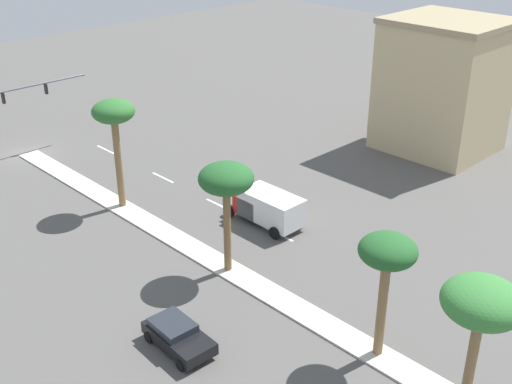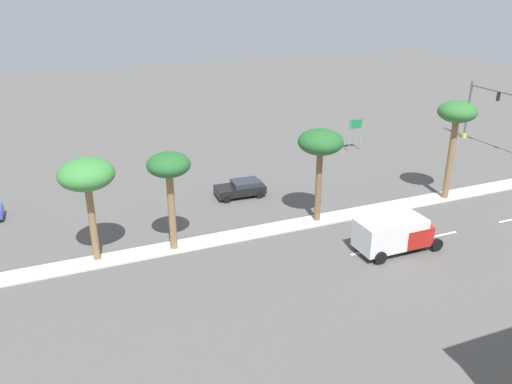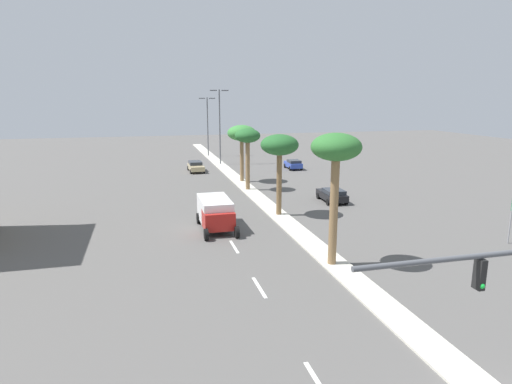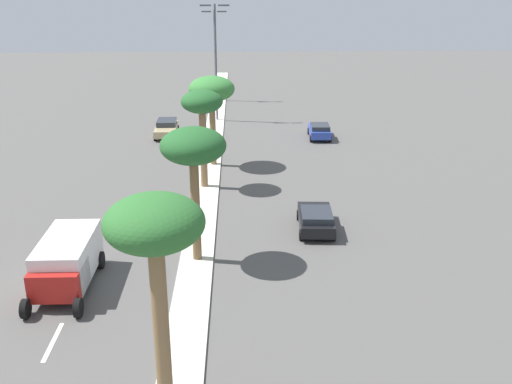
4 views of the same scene
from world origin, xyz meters
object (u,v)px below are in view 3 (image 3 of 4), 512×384
(palm_tree_left, at_px, (248,138))
(box_truck, at_px, (216,213))
(palm_tree_front, at_px, (336,154))
(sedan_tan_trailing, at_px, (196,166))
(palm_tree_center, at_px, (242,134))
(street_lamp_left, at_px, (208,122))
(sedan_black_near, at_px, (332,195))
(sedan_blue_left, at_px, (293,164))
(palm_tree_mid, at_px, (280,147))
(street_lamp_inboard, at_px, (220,122))

(palm_tree_left, distance_m, box_truck, 15.97)
(palm_tree_front, relative_size, sedan_tan_trailing, 1.82)
(palm_tree_center, distance_m, street_lamp_left, 25.44)
(sedan_tan_trailing, bearing_deg, palm_tree_front, -83.68)
(palm_tree_left, bearing_deg, sedan_black_near, -47.62)
(palm_tree_front, distance_m, sedan_blue_left, 38.49)
(palm_tree_left, relative_size, sedan_tan_trailing, 1.52)
(sedan_tan_trailing, relative_size, box_truck, 0.77)
(palm_tree_mid, height_order, sedan_black_near, palm_tree_mid)
(palm_tree_center, bearing_deg, palm_tree_left, -95.17)
(sedan_blue_left, bearing_deg, box_truck, -120.75)
(palm_tree_left, distance_m, palm_tree_center, 5.18)
(palm_tree_front, bearing_deg, sedan_blue_left, 74.49)
(palm_tree_center, bearing_deg, street_lamp_left, 91.33)
(palm_tree_front, bearing_deg, palm_tree_left, 89.77)
(sedan_black_near, bearing_deg, sedan_blue_left, 81.76)
(palm_tree_left, height_order, palm_tree_center, palm_tree_center)
(palm_tree_front, height_order, sedan_black_near, palm_tree_front)
(palm_tree_front, xyz_separation_m, street_lamp_left, (-0.03, 54.22, -1.01))
(street_lamp_left, bearing_deg, box_truck, -97.50)
(street_lamp_inboard, bearing_deg, street_lamp_left, 92.43)
(street_lamp_left, bearing_deg, palm_tree_center, -88.67)
(palm_tree_mid, bearing_deg, sedan_black_near, 27.99)
(sedan_black_near, height_order, sedan_tan_trailing, sedan_tan_trailing)
(palm_tree_center, relative_size, box_truck, 1.18)
(street_lamp_inboard, bearing_deg, palm_tree_mid, -90.23)
(box_truck, bearing_deg, palm_tree_front, -58.30)
(sedan_tan_trailing, bearing_deg, sedan_black_near, -62.81)
(palm_tree_center, relative_size, sedan_tan_trailing, 1.54)
(street_lamp_inboard, height_order, box_truck, street_lamp_inboard)
(sedan_blue_left, height_order, sedan_tan_trailing, sedan_tan_trailing)
(street_lamp_inboard, bearing_deg, palm_tree_left, -90.88)
(palm_tree_center, height_order, street_lamp_inboard, street_lamp_inboard)
(palm_tree_front, xyz_separation_m, sedan_blue_left, (10.15, 36.58, -6.39))
(box_truck, bearing_deg, sedan_blue_left, 59.25)
(sedan_blue_left, relative_size, box_truck, 0.66)
(street_lamp_left, bearing_deg, palm_tree_front, -89.97)
(palm_tree_front, xyz_separation_m, sedan_tan_trailing, (-4.21, 38.03, -6.39))
(palm_tree_front, height_order, sedan_tan_trailing, palm_tree_front)
(street_lamp_inboard, relative_size, box_truck, 1.95)
(palm_tree_center, xyz_separation_m, street_lamp_inboard, (-0.15, 15.11, 0.76))
(sedan_black_near, xyz_separation_m, sedan_tan_trailing, (-11.37, 22.13, 0.02))
(palm_tree_left, relative_size, street_lamp_inboard, 0.60)
(street_lamp_left, relative_size, sedan_blue_left, 2.65)
(street_lamp_inboard, height_order, street_lamp_left, street_lamp_inboard)
(palm_tree_front, height_order, street_lamp_left, street_lamp_left)
(street_lamp_left, relative_size, box_truck, 1.74)
(palm_tree_front, height_order, sedan_blue_left, palm_tree_front)
(street_lamp_inboard, xyz_separation_m, sedan_black_near, (6.75, -28.01, -6.02))
(sedan_black_near, bearing_deg, street_lamp_inboard, 103.55)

